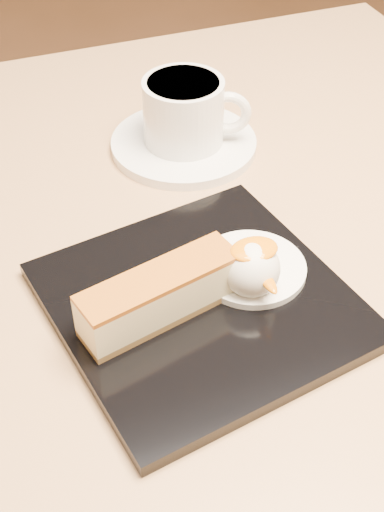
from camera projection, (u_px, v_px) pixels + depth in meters
name	position (u px, v px, depth m)	size (l,w,h in m)	color
table	(204.00, 352.00, 0.74)	(0.80, 0.80, 0.72)	black
dessert_plate	(201.00, 303.00, 0.57)	(0.22, 0.22, 0.01)	black
cheesecake	(160.00, 295.00, 0.54)	(0.13, 0.06, 0.04)	brown
cream_smear	(251.00, 268.00, 0.58)	(0.09, 0.09, 0.01)	white
ice_cream_scoop	(251.00, 269.00, 0.55)	(0.05, 0.05, 0.05)	white
mango_sauce	(254.00, 249.00, 0.54)	(0.04, 0.03, 0.01)	orange
mint_sprig	(207.00, 255.00, 0.59)	(0.03, 0.02, 0.00)	green
saucer	(184.00, 144.00, 0.74)	(0.15, 0.15, 0.01)	white
coffee_cup	(185.00, 111.00, 0.71)	(0.11, 0.08, 0.07)	white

